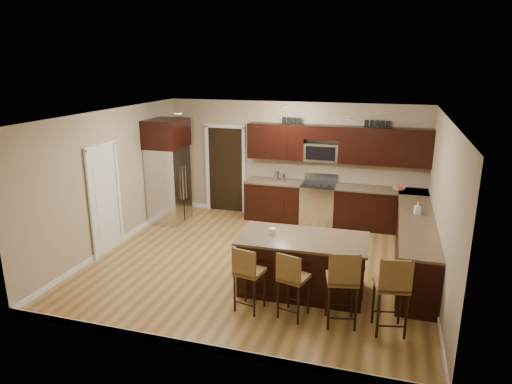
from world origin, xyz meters
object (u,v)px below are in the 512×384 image
(range, at_px, (318,203))
(refrigerator, at_px, (168,170))
(stool_mid, at_px, (292,278))
(stool_right, at_px, (343,280))
(island, at_px, (302,266))
(stool_extra, at_px, (393,286))
(stool_left, at_px, (248,272))

(range, height_order, refrigerator, refrigerator)
(stool_mid, height_order, stool_right, stool_right)
(island, height_order, stool_extra, stool_extra)
(stool_extra, bearing_deg, stool_left, 167.49)
(range, bearing_deg, stool_right, -76.44)
(stool_mid, relative_size, refrigerator, 0.43)
(range, relative_size, stool_left, 1.09)
(stool_right, xyz_separation_m, stool_extra, (0.65, 0.00, 0.00))
(island, relative_size, refrigerator, 0.87)
(island, height_order, refrigerator, refrigerator)
(stool_extra, bearing_deg, stool_mid, 167.35)
(stool_left, bearing_deg, stool_mid, 11.40)
(stool_right, xyz_separation_m, refrigerator, (-4.29, 3.29, 0.50))
(range, relative_size, refrigerator, 0.47)
(stool_left, bearing_deg, refrigerator, 143.08)
(stool_left, bearing_deg, island, 63.85)
(range, xyz_separation_m, island, (0.27, -3.27, -0.04))
(refrigerator, bearing_deg, island, -34.34)
(stool_left, xyz_separation_m, refrigerator, (-2.93, 3.28, 0.58))
(island, height_order, stool_right, stool_right)
(island, bearing_deg, stool_mid, -91.06)
(refrigerator, xyz_separation_m, stool_extra, (4.94, -3.29, -0.50))
(island, bearing_deg, refrigerator, 143.87)
(island, distance_m, stool_right, 1.14)
(range, distance_m, island, 3.28)
(stool_left, xyz_separation_m, stool_mid, (0.65, 0.00, -0.00))
(stool_right, height_order, stool_extra, same)
(stool_right, bearing_deg, refrigerator, 130.23)
(stool_mid, relative_size, stool_extra, 0.89)
(stool_left, height_order, stool_right, stool_right)
(island, xyz_separation_m, refrigerator, (-3.57, 2.44, 0.78))
(stool_extra, bearing_deg, refrigerator, 134.05)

